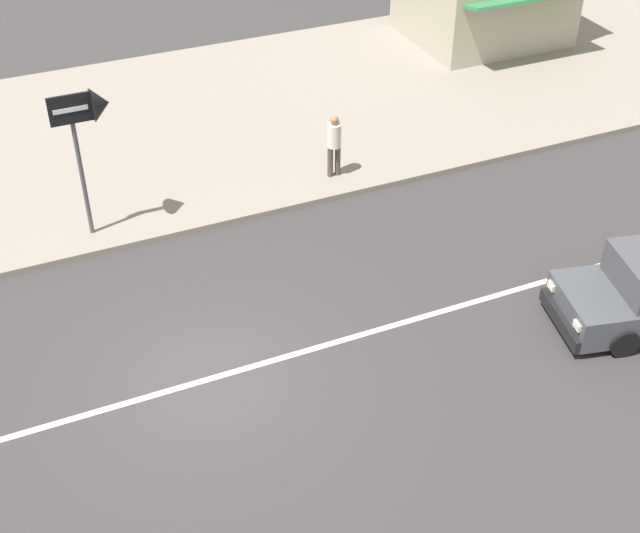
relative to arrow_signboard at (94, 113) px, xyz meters
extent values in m
plane|color=#383535|center=(0.53, -5.46, -3.04)|extent=(160.00, 160.00, 0.00)
cube|color=silver|center=(0.53, -5.46, -3.04)|extent=(50.40, 0.14, 0.01)
cube|color=gray|center=(0.53, 4.26, -2.97)|extent=(68.00, 10.00, 0.15)
cube|color=black|center=(7.27, -6.92, -2.74)|extent=(0.50, 1.72, 0.28)
cube|color=white|center=(7.16, -7.53, -2.37)|extent=(0.13, 0.25, 0.14)
cube|color=white|center=(7.43, -6.32, -2.37)|extent=(0.13, 0.25, 0.14)
cylinder|color=black|center=(7.99, -7.95, -2.74)|extent=(0.63, 0.35, 0.60)
cylinder|color=black|center=(8.36, -6.31, -2.74)|extent=(0.63, 0.35, 0.60)
cylinder|color=#4C4C51|center=(-0.47, 0.04, -1.51)|extent=(0.10, 0.10, 2.76)
cube|color=black|center=(-0.47, 0.00, 0.19)|extent=(0.90, 0.06, 0.64)
cone|color=black|center=(0.16, 0.00, 0.19)|extent=(0.36, 0.71, 0.71)
cube|color=white|center=(-0.47, -0.04, 0.19)|extent=(0.72, 0.01, 0.10)
cylinder|color=#4C4238|center=(5.49, 0.15, -2.49)|extent=(0.14, 0.14, 0.81)
cylinder|color=#4C4238|center=(5.69, 0.15, -2.49)|extent=(0.14, 0.14, 0.81)
cylinder|color=silver|center=(5.59, 0.15, -1.78)|extent=(0.34, 0.34, 0.60)
sphere|color=#997051|center=(5.59, 0.15, -1.37)|extent=(0.22, 0.22, 0.22)
camera|label=1|loc=(-2.40, -17.33, 8.49)|focal=50.00mm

